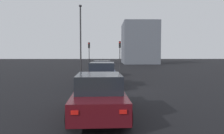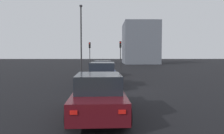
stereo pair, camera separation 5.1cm
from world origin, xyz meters
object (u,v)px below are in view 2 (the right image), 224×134
at_px(traffic_light_near_left, 90,49).
at_px(street_lamp_kerbside, 81,34).
at_px(traffic_light_near_right, 120,49).
at_px(car_red_right_lead, 103,69).
at_px(car_navy_right_second, 102,75).
at_px(car_maroon_right_third, 99,95).

height_order(traffic_light_near_left, street_lamp_kerbside, street_lamp_kerbside).
bearing_deg(traffic_light_near_right, traffic_light_near_left, -127.64).
height_order(car_red_right_lead, car_navy_right_second, car_navy_right_second).
bearing_deg(car_navy_right_second, car_red_right_lead, 1.67).
distance_m(traffic_light_near_right, street_lamp_kerbside, 7.84).
relative_size(car_maroon_right_third, traffic_light_near_left, 1.18).
distance_m(car_navy_right_second, car_maroon_right_third, 7.02).
xyz_separation_m(car_red_right_lead, traffic_light_near_right, (8.53, -2.22, 2.12)).
height_order(car_maroon_right_third, traffic_light_near_left, traffic_light_near_left).
bearing_deg(car_red_right_lead, traffic_light_near_left, 12.74).
height_order(car_navy_right_second, traffic_light_near_left, traffic_light_near_left).
xyz_separation_m(car_red_right_lead, car_navy_right_second, (-7.13, -0.17, 0.05)).
relative_size(car_red_right_lead, car_maroon_right_third, 0.97).
bearing_deg(car_red_right_lead, car_maroon_right_third, -176.95).
bearing_deg(car_navy_right_second, traffic_light_near_right, -7.15).
bearing_deg(car_red_right_lead, car_navy_right_second, -176.59).
xyz_separation_m(car_navy_right_second, street_lamp_kerbside, (9.59, 2.64, 3.68)).
distance_m(traffic_light_near_left, traffic_light_near_right, 6.46).
xyz_separation_m(car_navy_right_second, car_maroon_right_third, (-7.02, -0.08, -0.05)).
height_order(car_maroon_right_third, street_lamp_kerbside, street_lamp_kerbside).
bearing_deg(traffic_light_near_right, car_navy_right_second, -1.42).
relative_size(car_navy_right_second, car_maroon_right_third, 1.02).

